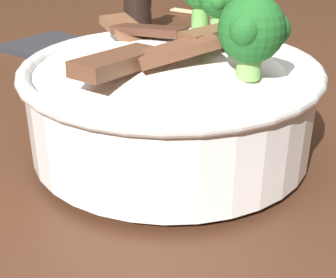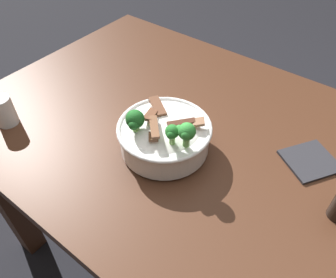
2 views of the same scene
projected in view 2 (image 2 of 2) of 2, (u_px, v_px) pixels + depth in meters
The scene contains 5 objects.
ground at pixel (195, 263), 1.49m from camera, with size 10.00×10.00×0.00m, color black.
dining_table at pixel (207, 171), 1.03m from camera, with size 1.49×0.93×0.79m.
rice_bowl at pixel (164, 134), 0.87m from camera, with size 0.25×0.25×0.16m.
drinking_glass at pixel (5, 113), 0.96m from camera, with size 0.06×0.06×0.09m.
folded_napkin at pixel (310, 161), 0.87m from camera, with size 0.12×0.13×0.01m, color #28282D.
Camera 2 is at (-0.30, 0.60, 1.45)m, focal length 35.15 mm.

